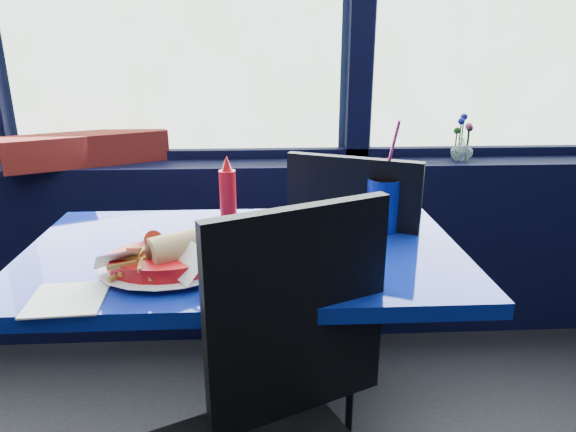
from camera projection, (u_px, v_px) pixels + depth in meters
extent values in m
cube|color=black|center=(185.00, 248.00, 2.34)|extent=(5.00, 0.26, 0.80)
cube|color=black|center=(182.00, 156.00, 2.28)|extent=(4.80, 0.08, 0.06)
cylinder|color=black|center=(248.00, 374.00, 1.55)|extent=(0.12, 0.12, 0.68)
cube|color=navy|center=(244.00, 255.00, 1.42)|extent=(1.20, 0.70, 0.04)
cube|color=black|center=(299.00, 314.00, 1.10)|extent=(0.40, 0.20, 0.49)
cube|color=black|center=(316.00, 281.00, 1.86)|extent=(0.58, 0.58, 0.04)
cube|color=black|center=(351.00, 232.00, 1.60)|extent=(0.39, 0.20, 0.48)
cylinder|color=black|center=(374.00, 325.00, 2.04)|extent=(0.02, 0.02, 0.45)
cylinder|color=black|center=(350.00, 380.00, 1.71)|extent=(0.02, 0.02, 0.45)
cylinder|color=black|center=(287.00, 308.00, 2.17)|extent=(0.02, 0.02, 0.45)
cylinder|color=black|center=(249.00, 356.00, 1.84)|extent=(0.02, 0.02, 0.45)
cube|color=maroon|center=(88.00, 149.00, 2.16)|extent=(0.66, 0.41, 0.13)
imported|color=silver|center=(462.00, 150.00, 2.22)|extent=(0.12, 0.12, 0.10)
cylinder|color=#1E5919|center=(459.00, 143.00, 2.21)|extent=(0.01, 0.01, 0.16)
sphere|color=#1B1D9E|center=(461.00, 121.00, 2.18)|extent=(0.03, 0.03, 0.03)
cylinder|color=#1E5919|center=(467.00, 146.00, 2.20)|extent=(0.01, 0.01, 0.14)
sphere|color=#CE3C6C|center=(469.00, 126.00, 2.18)|extent=(0.03, 0.03, 0.03)
cylinder|color=#1E5919|center=(461.00, 140.00, 2.22)|extent=(0.01, 0.01, 0.17)
sphere|color=#1B1D9E|center=(464.00, 117.00, 2.19)|extent=(0.03, 0.03, 0.03)
cylinder|color=#1E5919|center=(455.00, 147.00, 2.22)|extent=(0.01, 0.01, 0.11)
sphere|color=#1E5919|center=(457.00, 131.00, 2.20)|extent=(0.03, 0.03, 0.03)
cylinder|color=#1E5919|center=(468.00, 146.00, 2.22)|extent=(0.01, 0.01, 0.13)
sphere|color=#1E5919|center=(470.00, 128.00, 2.19)|extent=(0.03, 0.03, 0.03)
cylinder|color=red|center=(165.00, 263.00, 1.26)|extent=(0.30, 0.30, 0.05)
cylinder|color=white|center=(165.00, 267.00, 1.26)|extent=(0.29, 0.29, 0.00)
cylinder|color=silver|center=(210.00, 243.00, 1.29)|extent=(0.10, 0.11, 0.09)
sphere|color=brown|center=(158.00, 251.00, 1.23)|extent=(0.06, 0.06, 0.06)
cylinder|color=red|center=(153.00, 241.00, 1.23)|extent=(0.06, 0.06, 0.01)
cylinder|color=red|center=(228.00, 194.00, 1.65)|extent=(0.05, 0.05, 0.15)
cone|color=red|center=(227.00, 163.00, 1.62)|extent=(0.04, 0.04, 0.05)
cylinder|color=navy|center=(383.00, 205.00, 1.53)|extent=(0.10, 0.10, 0.16)
cylinder|color=black|center=(384.00, 180.00, 1.51)|extent=(0.09, 0.09, 0.01)
cylinder|color=#FB3472|center=(390.00, 157.00, 1.48)|extent=(0.03, 0.08, 0.22)
cube|color=white|center=(67.00, 299.00, 1.13)|extent=(0.17, 0.17, 0.00)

